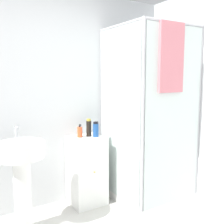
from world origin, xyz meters
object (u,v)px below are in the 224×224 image
at_px(sink, 21,168).
at_px(soap_dispenser, 80,132).
at_px(shampoo_bottle_blue, 96,129).
at_px(shampoo_bottle_tall_black, 89,128).

distance_m(sink, soap_dispenser, 0.79).
relative_size(sink, shampoo_bottle_blue, 5.73).
xyz_separation_m(soap_dispenser, shampoo_bottle_tall_black, (0.11, -0.01, 0.04)).
relative_size(sink, shampoo_bottle_tall_black, 4.93).
bearing_deg(shampoo_bottle_tall_black, sink, -165.63).
relative_size(shampoo_bottle_tall_black, shampoo_bottle_blue, 1.16).
bearing_deg(soap_dispenser, sink, -162.60).
bearing_deg(shampoo_bottle_tall_black, shampoo_bottle_blue, -48.82).
height_order(soap_dispenser, shampoo_bottle_tall_black, shampoo_bottle_tall_black).
relative_size(sink, soap_dispenser, 6.69).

